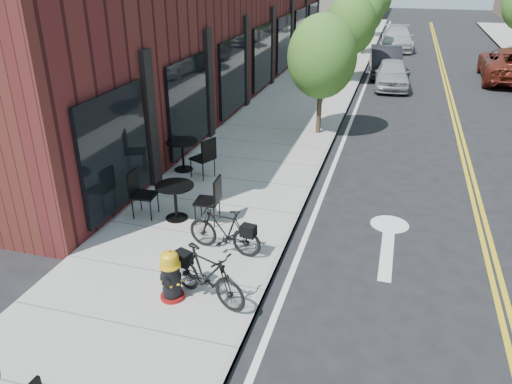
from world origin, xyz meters
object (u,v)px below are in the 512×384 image
(bicycle_right, at_px, (207,275))
(parked_car_b, at_px, (386,61))
(parked_car_a, at_px, (392,74))
(fire_hydrant, at_px, (171,276))
(bicycle_left, at_px, (224,230))
(bistro_set_b, at_px, (175,197))
(parked_car_far, at_px, (511,65))
(parked_car_c, at_px, (397,39))
(bistro_set_c, at_px, (183,151))

(bicycle_right, bearing_deg, parked_car_b, 16.10)
(parked_car_a, xyz_separation_m, parked_car_b, (-0.42, 2.73, 0.07))
(fire_hydrant, xyz_separation_m, bicycle_left, (0.36, 1.67, 0.02))
(bicycle_right, distance_m, bistro_set_b, 3.08)
(bicycle_left, relative_size, parked_car_far, 0.28)
(fire_hydrant, distance_m, bicycle_left, 1.71)
(parked_car_c, bearing_deg, bicycle_right, -97.51)
(parked_car_b, bearing_deg, bicycle_right, -100.91)
(bicycle_left, xyz_separation_m, parked_car_far, (7.99, 18.81, 0.20))
(fire_hydrant, relative_size, parked_car_a, 0.25)
(bistro_set_c, distance_m, parked_car_c, 23.80)
(parked_car_far, bearing_deg, bicycle_left, 69.50)
(bicycle_left, height_order, parked_car_far, parked_car_far)
(fire_hydrant, bearing_deg, parked_car_b, 59.43)
(bistro_set_c, height_order, parked_car_a, parked_car_a)
(fire_hydrant, bearing_deg, parked_car_far, 44.32)
(fire_hydrant, height_order, bicycle_left, fire_hydrant)
(fire_hydrant, height_order, bistro_set_b, bistro_set_b)
(bistro_set_b, relative_size, parked_car_b, 0.46)
(bicycle_right, relative_size, bistro_set_b, 0.83)
(bicycle_right, height_order, parked_car_b, parked_car_b)
(fire_hydrant, xyz_separation_m, bistro_set_c, (-2.13, 5.36, 0.10))
(fire_hydrant, distance_m, parked_car_a, 17.69)
(bicycle_left, xyz_separation_m, bicycle_right, (0.23, -1.55, 0.02))
(bicycle_left, distance_m, bistro_set_b, 1.80)
(parked_car_a, height_order, parked_car_c, parked_car_c)
(bicycle_left, relative_size, parked_car_b, 0.37)
(bistro_set_b, height_order, parked_car_far, parked_car_far)
(bistro_set_c, relative_size, parked_car_c, 0.43)
(fire_hydrant, bearing_deg, parked_car_a, 57.00)
(fire_hydrant, xyz_separation_m, parked_car_b, (2.51, 20.18, 0.14))
(parked_car_a, relative_size, parked_car_b, 0.87)
(bicycle_left, height_order, parked_car_b, parked_car_b)
(fire_hydrant, relative_size, parked_car_c, 0.20)
(bistro_set_b, distance_m, bistro_set_c, 2.86)
(fire_hydrant, relative_size, bicycle_right, 0.58)
(bicycle_left, distance_m, parked_car_far, 20.44)
(parked_car_far, bearing_deg, parked_car_c, -53.32)
(bicycle_left, bearing_deg, parked_car_a, 179.60)
(bicycle_left, bearing_deg, bistro_set_b, -115.15)
(parked_car_b, relative_size, parked_car_c, 0.89)
(bistro_set_b, relative_size, bistro_set_c, 0.97)
(parked_car_far, bearing_deg, bicycle_right, 71.66)
(fire_hydrant, distance_m, parked_car_b, 20.33)
(bistro_set_c, bearing_deg, parked_car_c, 100.77)
(bicycle_left, xyz_separation_m, parked_car_b, (2.15, 18.50, 0.12))
(bicycle_left, distance_m, bicycle_right, 1.56)
(bicycle_right, distance_m, bistro_set_c, 5.90)
(bicycle_left, distance_m, parked_car_b, 18.63)
(bicycle_left, bearing_deg, bistro_set_c, -137.08)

